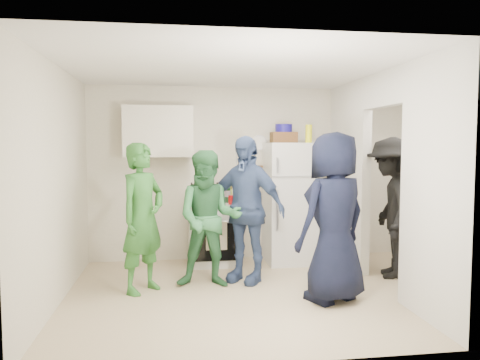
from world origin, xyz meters
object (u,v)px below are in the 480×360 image
at_px(wicker_basket, 284,137).
at_px(person_green_left, 143,218).
at_px(person_green_center, 209,219).
at_px(person_navy, 334,217).
at_px(person_denim, 245,209).
at_px(blue_bowl, 284,128).
at_px(fridge, 291,203).
at_px(stove, 214,233).
at_px(person_nook, 391,207).
at_px(yellow_cup_stack_top, 309,134).

height_order(wicker_basket, person_green_left, wicker_basket).
distance_m(person_green_left, person_green_center, 0.76).
bearing_deg(person_navy, person_green_left, -43.63).
bearing_deg(person_denim, person_navy, -7.89).
height_order(wicker_basket, blue_bowl, blue_bowl).
relative_size(fridge, person_green_center, 1.06).
xyz_separation_m(stove, wicker_basket, (0.99, 0.02, 1.34)).
distance_m(person_green_left, person_navy, 2.12).
distance_m(stove, person_green_center, 1.10).
height_order(person_navy, person_nook, person_navy).
bearing_deg(person_navy, person_denim, -72.94).
height_order(wicker_basket, person_navy, wicker_basket).
bearing_deg(person_denim, person_green_center, -123.27).
distance_m(yellow_cup_stack_top, person_navy, 1.85).
relative_size(blue_bowl, person_denim, 0.14).
bearing_deg(fridge, stove, 178.42).
xyz_separation_m(person_green_left, person_nook, (3.06, 0.18, 0.04)).
relative_size(fridge, blue_bowl, 7.06).
height_order(stove, yellow_cup_stack_top, yellow_cup_stack_top).
relative_size(stove, person_denim, 0.49).
distance_m(stove, wicker_basket, 1.66).
height_order(person_green_left, person_navy, person_navy).
relative_size(stove, person_nook, 0.49).
bearing_deg(yellow_cup_stack_top, stove, 174.33).
bearing_deg(person_nook, fridge, -112.56).
distance_m(fridge, person_green_left, 2.27).
xyz_separation_m(wicker_basket, person_green_center, (-1.14, -1.04, -0.97)).
height_order(person_denim, person_nook, person_denim).
bearing_deg(stove, person_green_center, -98.41).
height_order(stove, person_nook, person_nook).
bearing_deg(stove, person_green_left, -129.26).
height_order(yellow_cup_stack_top, person_navy, yellow_cup_stack_top).
bearing_deg(person_denim, blue_bowl, 90.74).
bearing_deg(person_navy, wicker_basket, -112.45).
bearing_deg(person_navy, stove, -83.76).
xyz_separation_m(yellow_cup_stack_top, person_nook, (0.84, -0.80, -0.94)).
relative_size(wicker_basket, person_navy, 0.19).
distance_m(blue_bowl, yellow_cup_stack_top, 0.36).
bearing_deg(person_denim, person_nook, 36.53).
bearing_deg(person_green_left, yellow_cup_stack_top, -25.45).
bearing_deg(person_navy, fridge, -115.69).
bearing_deg(person_green_center, yellow_cup_stack_top, 39.80).
bearing_deg(stove, person_denim, -71.01).
xyz_separation_m(yellow_cup_stack_top, person_navy, (-0.19, -1.60, -0.92)).
height_order(blue_bowl, person_navy, blue_bowl).
bearing_deg(person_green_left, blue_bowl, -18.52).
bearing_deg(blue_bowl, stove, -178.84).
height_order(wicker_basket, yellow_cup_stack_top, yellow_cup_stack_top).
distance_m(wicker_basket, person_navy, 1.96).
height_order(stove, person_denim, person_denim).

